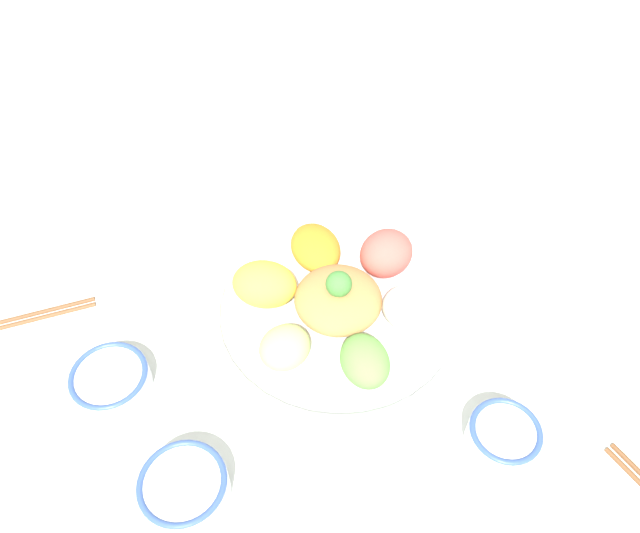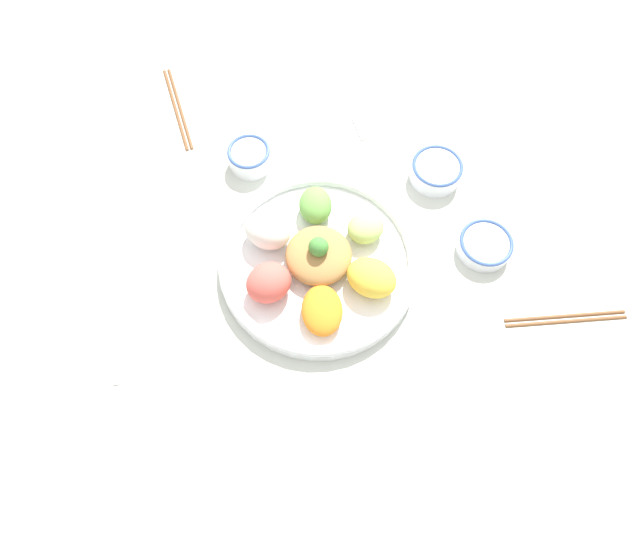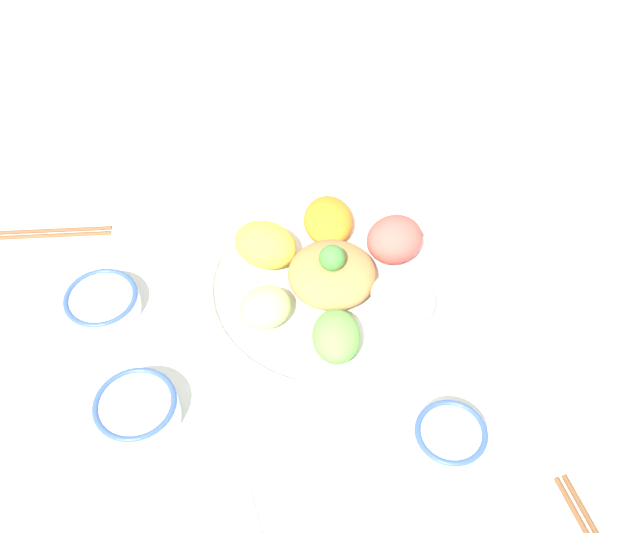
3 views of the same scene
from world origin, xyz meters
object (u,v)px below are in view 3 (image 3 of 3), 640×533
at_px(rice_bowl_blue, 449,439).
at_px(serving_spoon_extra, 567,217).
at_px(salad_platter, 333,281).
at_px(chopsticks_pair_far, 37,232).
at_px(sauce_bowl_red, 102,302).
at_px(sauce_bowl_dark, 137,410).

height_order(rice_bowl_blue, serving_spoon_extra, rice_bowl_blue).
xyz_separation_m(salad_platter, rice_bowl_blue, (0.26, 0.06, -0.00)).
xyz_separation_m(rice_bowl_blue, chopsticks_pair_far, (-0.50, -0.44, -0.02)).
xyz_separation_m(salad_platter, serving_spoon_extra, (-0.03, 0.38, -0.02)).
bearing_deg(sauce_bowl_red, sauce_bowl_dark, 6.71).
xyz_separation_m(sauce_bowl_dark, serving_spoon_extra, (-0.15, 0.66, -0.02)).
height_order(sauce_bowl_red, rice_bowl_blue, rice_bowl_blue).
relative_size(sauce_bowl_red, rice_bowl_blue, 1.17).
height_order(salad_platter, chopsticks_pair_far, salad_platter).
distance_m(rice_bowl_blue, chopsticks_pair_far, 0.66).
xyz_separation_m(sauce_bowl_red, chopsticks_pair_far, (-0.17, -0.08, -0.01)).
height_order(rice_bowl_blue, sauce_bowl_dark, rice_bowl_blue).
relative_size(sauce_bowl_dark, serving_spoon_extra, 0.84).
xyz_separation_m(salad_platter, sauce_bowl_red, (-0.06, -0.30, -0.01)).
bearing_deg(rice_bowl_blue, sauce_bowl_dark, -113.21).
bearing_deg(sauce_bowl_dark, serving_spoon_extra, 102.39).
distance_m(sauce_bowl_dark, chopsticks_pair_far, 0.36).
bearing_deg(rice_bowl_blue, serving_spoon_extra, 132.15).
xyz_separation_m(sauce_bowl_red, rice_bowl_blue, (0.32, 0.36, 0.01)).
distance_m(sauce_bowl_red, rice_bowl_blue, 0.49).
xyz_separation_m(rice_bowl_blue, serving_spoon_extra, (-0.29, 0.32, -0.02)).
bearing_deg(salad_platter, sauce_bowl_red, -101.85).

